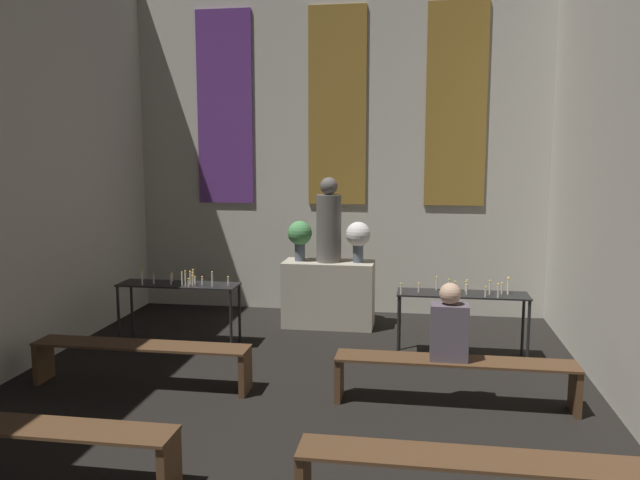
# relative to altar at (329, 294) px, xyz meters

# --- Properties ---
(wall_back) EXTENTS (6.52, 0.16, 5.27)m
(wall_back) POSITION_rel_altar_xyz_m (0.00, 0.94, 2.19)
(wall_back) COLOR beige
(wall_back) RESTS_ON ground_plane
(altar) EXTENTS (1.28, 0.57, 0.94)m
(altar) POSITION_rel_altar_xyz_m (0.00, 0.00, 0.00)
(altar) COLOR #ADA38E
(altar) RESTS_ON ground_plane
(statue) EXTENTS (0.35, 0.35, 1.19)m
(statue) POSITION_rel_altar_xyz_m (0.00, 0.00, 1.01)
(statue) COLOR #5B5651
(statue) RESTS_ON altar
(flower_vase_left) EXTENTS (0.35, 0.35, 0.57)m
(flower_vase_left) POSITION_rel_altar_xyz_m (-0.42, -0.00, 0.83)
(flower_vase_left) COLOR #4C5666
(flower_vase_left) RESTS_ON altar
(flower_vase_right) EXTENTS (0.35, 0.35, 0.57)m
(flower_vase_right) POSITION_rel_altar_xyz_m (0.42, -0.00, 0.83)
(flower_vase_right) COLOR #4C5666
(flower_vase_right) RESTS_ON altar
(candle_rack_left) EXTENTS (1.55, 0.44, 1.00)m
(candle_rack_left) POSITION_rel_altar_xyz_m (-1.78, -1.17, 0.24)
(candle_rack_left) COLOR black
(candle_rack_left) RESTS_ON ground_plane
(candle_rack_right) EXTENTS (1.55, 0.44, 1.00)m
(candle_rack_right) POSITION_rel_altar_xyz_m (1.79, -1.16, 0.24)
(candle_rack_right) COLOR black
(candle_rack_right) RESTS_ON ground_plane
(pew_second_left) EXTENTS (2.32, 0.36, 0.47)m
(pew_second_left) POSITION_rel_altar_xyz_m (-1.62, -4.65, -0.12)
(pew_second_left) COLOR #4C331E
(pew_second_left) RESTS_ON ground_plane
(pew_second_right) EXTENTS (2.32, 0.36, 0.47)m
(pew_second_right) POSITION_rel_altar_xyz_m (1.62, -4.65, -0.12)
(pew_second_right) COLOR #4C331E
(pew_second_right) RESTS_ON ground_plane
(pew_back_left) EXTENTS (2.32, 0.36, 0.47)m
(pew_back_left) POSITION_rel_altar_xyz_m (-1.62, -2.66, -0.12)
(pew_back_left) COLOR #4C331E
(pew_back_left) RESTS_ON ground_plane
(pew_back_right) EXTENTS (2.32, 0.36, 0.47)m
(pew_back_right) POSITION_rel_altar_xyz_m (1.62, -2.66, -0.12)
(pew_back_right) COLOR #4C331E
(pew_back_right) RESTS_ON ground_plane
(person_seated) EXTENTS (0.36, 0.24, 0.76)m
(person_seated) POSITION_rel_altar_xyz_m (1.56, -2.66, 0.33)
(person_seated) COLOR #564C56
(person_seated) RESTS_ON pew_back_right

